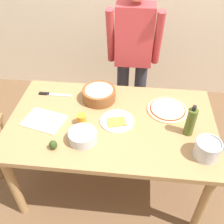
# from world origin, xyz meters

# --- Properties ---
(ground) EXTENTS (8.00, 8.00, 0.00)m
(ground) POSITION_xyz_m (0.00, 0.00, 0.00)
(ground) COLOR brown
(dining_table) EXTENTS (1.60, 0.96, 0.76)m
(dining_table) POSITION_xyz_m (0.00, 0.00, 0.67)
(dining_table) COLOR #A37A4C
(dining_table) RESTS_ON ground
(person_cook) EXTENTS (0.49, 0.25, 1.62)m
(person_cook) POSITION_xyz_m (0.13, 0.76, 0.94)
(person_cook) COLOR #2D2D38
(person_cook) RESTS_ON ground
(pizza_raw_on_board) EXTENTS (0.32, 0.32, 0.02)m
(pizza_raw_on_board) POSITION_xyz_m (0.44, 0.17, 0.77)
(pizza_raw_on_board) COLOR beige
(pizza_raw_on_board) RESTS_ON dining_table
(plate_with_slice) EXTENTS (0.26, 0.26, 0.02)m
(plate_with_slice) POSITION_xyz_m (0.04, -0.01, 0.77)
(plate_with_slice) COLOR white
(plate_with_slice) RESTS_ON dining_table
(popcorn_bowl) EXTENTS (0.28, 0.28, 0.11)m
(popcorn_bowl) POSITION_xyz_m (-0.13, 0.26, 0.82)
(popcorn_bowl) COLOR brown
(popcorn_bowl) RESTS_ON dining_table
(mixing_bowl_steel) EXTENTS (0.20, 0.20, 0.08)m
(mixing_bowl_steel) POSITION_xyz_m (-0.18, -0.22, 0.80)
(mixing_bowl_steel) COLOR #B7B7BC
(mixing_bowl_steel) RESTS_ON dining_table
(olive_oil_bottle) EXTENTS (0.07, 0.07, 0.26)m
(olive_oil_bottle) POSITION_xyz_m (0.57, -0.07, 0.87)
(olive_oil_bottle) COLOR #47561E
(olive_oil_bottle) RESTS_ON dining_table
(steel_pot) EXTENTS (0.17, 0.17, 0.13)m
(steel_pot) POSITION_xyz_m (0.67, -0.27, 0.83)
(steel_pot) COLOR #B7B7BC
(steel_pot) RESTS_ON dining_table
(cup_orange) EXTENTS (0.07, 0.07, 0.08)m
(cup_orange) POSITION_xyz_m (-0.22, -0.05, 0.80)
(cup_orange) COLOR orange
(cup_orange) RESTS_ON dining_table
(cutting_board_white) EXTENTS (0.35, 0.29, 0.01)m
(cutting_board_white) POSITION_xyz_m (-0.52, -0.06, 0.77)
(cutting_board_white) COLOR white
(cutting_board_white) RESTS_ON dining_table
(chef_knife) EXTENTS (0.29, 0.03, 0.02)m
(chef_knife) POSITION_xyz_m (-0.56, 0.28, 0.77)
(chef_knife) COLOR silver
(chef_knife) RESTS_ON dining_table
(avocado) EXTENTS (0.06, 0.06, 0.07)m
(avocado) POSITION_xyz_m (-0.37, -0.32, 0.80)
(avocado) COLOR #2D4219
(avocado) RESTS_ON dining_table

